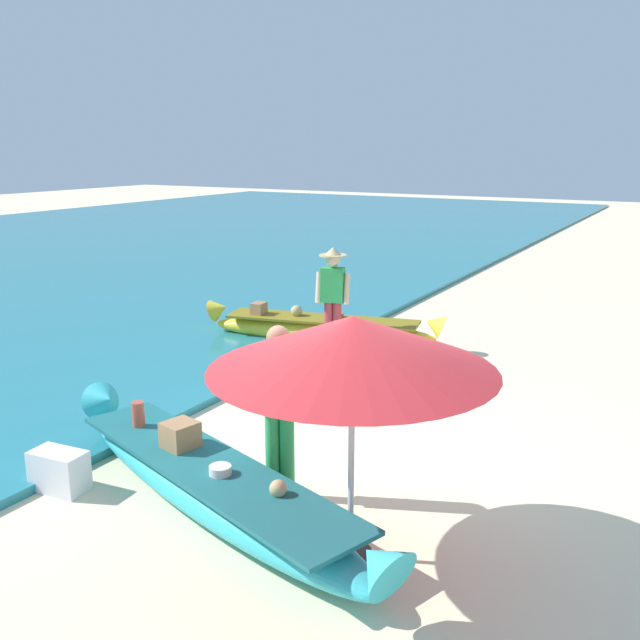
# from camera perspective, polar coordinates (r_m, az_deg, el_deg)

# --- Properties ---
(ground_plane) EXTENTS (80.00, 80.00, 0.00)m
(ground_plane) POSITION_cam_1_polar(r_m,az_deg,el_deg) (7.53, 2.00, -12.10)
(ground_plane) COLOR beige
(sea) EXTENTS (24.00, 56.00, 0.10)m
(sea) POSITION_cam_1_polar(r_m,az_deg,el_deg) (22.65, -21.67, 4.69)
(sea) COLOR teal
(sea) RESTS_ON ground
(boat_cyan_foreground) EXTENTS (4.63, 2.15, 0.73)m
(boat_cyan_foreground) POSITION_cam_1_polar(r_m,az_deg,el_deg) (6.80, -8.90, -12.90)
(boat_cyan_foreground) COLOR #33B2BC
(boat_cyan_foreground) RESTS_ON ground
(boat_yellow_midground) EXTENTS (4.18, 1.49, 0.71)m
(boat_yellow_midground) POSITION_cam_1_polar(r_m,az_deg,el_deg) (12.04, 0.11, -0.73)
(boat_yellow_midground) COLOR yellow
(boat_yellow_midground) RESTS_ON ground
(person_vendor_hatted) EXTENTS (0.58, 0.44, 1.74)m
(person_vendor_hatted) POSITION_cam_1_polar(r_m,az_deg,el_deg) (11.31, 1.04, 2.22)
(person_vendor_hatted) COLOR #B2383D
(person_vendor_hatted) RESTS_ON ground
(person_tourist_customer) EXTENTS (0.58, 0.40, 1.71)m
(person_tourist_customer) POSITION_cam_1_polar(r_m,az_deg,el_deg) (6.66, -3.31, -6.64)
(person_tourist_customer) COLOR green
(person_tourist_customer) RESTS_ON ground
(patio_umbrella_large) EXTENTS (2.26, 2.26, 2.05)m
(patio_umbrella_large) POSITION_cam_1_polar(r_m,az_deg,el_deg) (5.40, 2.64, -1.97)
(patio_umbrella_large) COLOR #B7B7BC
(patio_umbrella_large) RESTS_ON ground
(cooler_box) EXTENTS (0.57, 0.36, 0.41)m
(cooler_box) POSITION_cam_1_polar(r_m,az_deg,el_deg) (7.52, -20.26, -11.34)
(cooler_box) COLOR silver
(cooler_box) RESTS_ON ground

